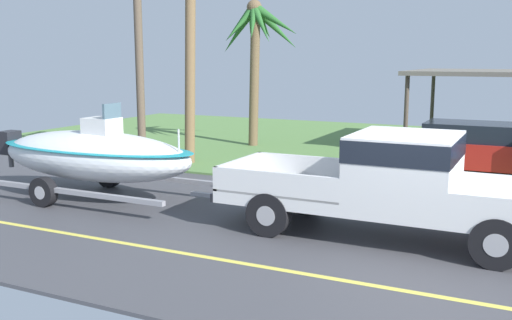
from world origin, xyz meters
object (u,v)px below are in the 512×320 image
object	(u,v)px
parked_sedan_near	(476,148)
boat_on_trailer	(94,155)
palm_tree_near_right	(256,34)
utility_pole	(138,19)
pickup_truck_towing	(402,181)

from	to	relation	value
parked_sedan_near	boat_on_trailer	bearing A→B (deg)	-136.20
palm_tree_near_right	utility_pole	size ratio (longest dim) A/B	0.63
pickup_truck_towing	palm_tree_near_right	distance (m)	11.78
palm_tree_near_right	boat_on_trailer	bearing A→B (deg)	-88.47
boat_on_trailer	utility_pole	size ratio (longest dim) A/B	0.77
parked_sedan_near	palm_tree_near_right	distance (m)	8.56
utility_pole	parked_sedan_near	bearing A→B (deg)	18.69
parked_sedan_near	utility_pole	xyz separation A→B (m)	(-9.17, -3.10, 3.59)
utility_pole	palm_tree_near_right	bearing A→B (deg)	73.07
pickup_truck_towing	boat_on_trailer	xyz separation A→B (m)	(-6.92, 0.00, -0.04)
parked_sedan_near	palm_tree_near_right	bearing A→B (deg)	167.37
palm_tree_near_right	utility_pole	xyz separation A→B (m)	(-1.47, -4.83, 0.27)
pickup_truck_towing	palm_tree_near_right	bearing A→B (deg)	128.87
pickup_truck_towing	boat_on_trailer	distance (m)	6.92
boat_on_trailer	palm_tree_near_right	distance (m)	9.37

